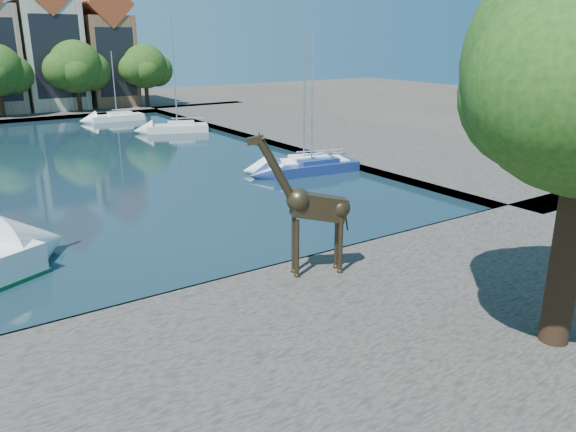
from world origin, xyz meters
name	(u,v)px	position (x,y,z in m)	size (l,w,h in m)	color
ground	(175,303)	(0.00, 0.00, 0.00)	(160.00, 160.00, 0.00)	#38332B
water_basin	(34,170)	(0.00, 24.00, 0.04)	(38.00, 50.00, 0.08)	black
near_quay	(292,404)	(0.00, -7.00, 0.25)	(50.00, 14.00, 0.50)	#4C4842
right_quay	(326,133)	(25.00, 24.00, 0.25)	(14.00, 52.00, 0.50)	#4C4842
townhouse_east_mid	(47,41)	(8.50, 55.99, 8.10)	(6.43, 9.18, 16.65)	beige
townhouse_east_end	(104,50)	(15.00, 55.99, 7.11)	(5.44, 9.18, 14.43)	brown
far_tree_east	(77,68)	(10.11, 50.49, 5.24)	(7.54, 5.80, 7.84)	#332114
far_tree_far_east	(146,68)	(18.09, 50.49, 5.08)	(6.76, 5.20, 7.36)	#332114
giraffe_statue	(311,207)	(4.64, -1.41, 2.99)	(3.45, 1.54, 5.06)	#312818
sailboat_right_a	(304,162)	(15.00, 13.52, 0.60)	(6.16, 3.57, 9.28)	white
sailboat_right_b	(311,165)	(15.00, 12.68, 0.57)	(6.39, 2.91, 8.90)	navy
sailboat_right_c	(177,126)	(14.35, 33.03, 0.63)	(5.89, 3.76, 10.55)	silver
sailboat_right_d	(117,116)	(12.00, 43.57, 0.56)	(5.48, 2.03, 7.13)	white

